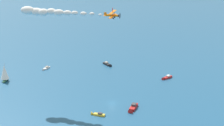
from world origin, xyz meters
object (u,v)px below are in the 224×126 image
(sailboat_inshore, at_px, (5,73))
(motorboat_ahead, at_px, (46,68))
(motorboat_far_stbd, at_px, (108,64))
(wingwalker_lead, at_px, (113,10))
(motorboat_trailing, at_px, (133,108))
(motorboat_outer_ring_a, at_px, (97,114))
(biplane_lead, at_px, (113,15))
(motorboat_mid_cluster, at_px, (167,78))

(sailboat_inshore, height_order, motorboat_ahead, sailboat_inshore)
(motorboat_far_stbd, distance_m, wingwalker_lead, 68.45)
(sailboat_inshore, relative_size, motorboat_trailing, 1.09)
(motorboat_trailing, xyz_separation_m, motorboat_outer_ring_a, (4.62, -15.09, -0.21))
(motorboat_outer_ring_a, relative_size, biplane_lead, 0.81)
(motorboat_trailing, relative_size, biplane_lead, 1.19)
(motorboat_ahead, distance_m, motorboat_mid_cluster, 68.20)
(biplane_lead, bearing_deg, motorboat_far_stbd, 179.11)
(motorboat_mid_cluster, bearing_deg, motorboat_outer_ring_a, -42.32)
(motorboat_mid_cluster, distance_m, motorboat_outer_ring_a, 55.74)
(motorboat_ahead, distance_m, motorboat_outer_ring_a, 67.37)
(motorboat_mid_cluster, bearing_deg, sailboat_inshore, -91.33)
(motorboat_mid_cluster, relative_size, biplane_lead, 0.89)
(motorboat_mid_cluster, relative_size, motorboat_outer_ring_a, 1.09)
(motorboat_far_stbd, xyz_separation_m, motorboat_trailing, (61.58, 7.23, 0.08))
(motorboat_ahead, height_order, motorboat_outer_ring_a, motorboat_ahead)
(sailboat_inshore, height_order, biplane_lead, biplane_lead)
(sailboat_inshore, xyz_separation_m, biplane_lead, (31.83, 53.26, 34.66))
(motorboat_far_stbd, relative_size, motorboat_mid_cluster, 1.16)
(motorboat_mid_cluster, bearing_deg, motorboat_far_stbd, -130.10)
(motorboat_outer_ring_a, height_order, biplane_lead, biplane_lead)
(motorboat_mid_cluster, bearing_deg, wingwalker_lead, -45.46)
(motorboat_ahead, distance_m, wingwalker_lead, 73.38)
(sailboat_inshore, relative_size, biplane_lead, 1.30)
(sailboat_inshore, xyz_separation_m, motorboat_mid_cluster, (1.94, 83.79, -3.79))
(sailboat_inshore, xyz_separation_m, wingwalker_lead, (32.05, 53.18, 36.83))
(sailboat_inshore, xyz_separation_m, motorboat_trailing, (38.53, 61.35, -3.67))
(sailboat_inshore, xyz_separation_m, motorboat_outer_ring_a, (43.15, 46.27, -3.88))
(motorboat_ahead, relative_size, motorboat_mid_cluster, 0.93)
(motorboat_ahead, bearing_deg, motorboat_trailing, 36.91)
(motorboat_trailing, height_order, motorboat_mid_cluster, motorboat_trailing)
(motorboat_ahead, bearing_deg, sailboat_inshore, -45.55)
(wingwalker_lead, bearing_deg, motorboat_ahead, -145.56)
(motorboat_mid_cluster, bearing_deg, motorboat_trailing, -31.51)
(motorboat_mid_cluster, height_order, biplane_lead, biplane_lead)
(motorboat_far_stbd, relative_size, wingwalker_lead, 4.21)
(motorboat_outer_ring_a, bearing_deg, wingwalker_lead, 148.07)
(motorboat_trailing, bearing_deg, motorboat_mid_cluster, 148.49)
(sailboat_inshore, relative_size, motorboat_mid_cluster, 1.47)
(biplane_lead, bearing_deg, motorboat_ahead, -145.38)
(biplane_lead, bearing_deg, sailboat_inshore, -120.86)
(motorboat_ahead, relative_size, motorboat_outer_ring_a, 1.02)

